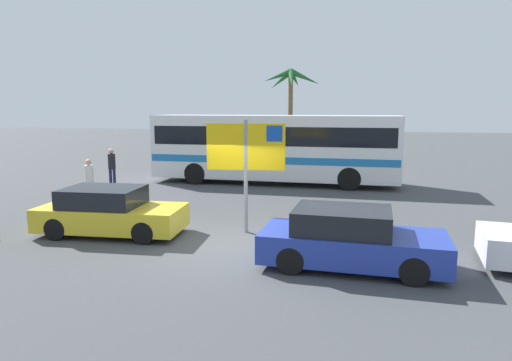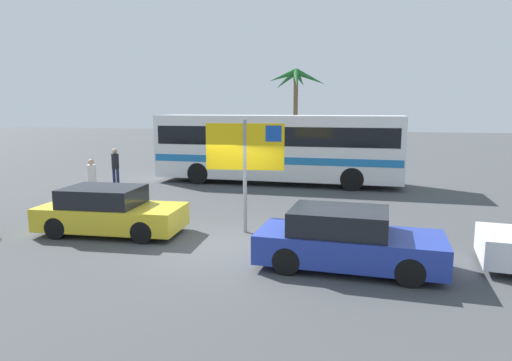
# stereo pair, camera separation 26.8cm
# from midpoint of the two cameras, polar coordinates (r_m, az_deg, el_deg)

# --- Properties ---
(ground) EXTENTS (120.00, 120.00, 0.00)m
(ground) POSITION_cam_midpoint_polar(r_m,az_deg,el_deg) (11.98, -3.56, -8.07)
(ground) COLOR #424447
(bus_front_coach) EXTENTS (11.33, 2.57, 3.17)m
(bus_front_coach) POSITION_cam_midpoint_polar(r_m,az_deg,el_deg) (21.44, 1.94, 4.39)
(bus_front_coach) COLOR white
(bus_front_coach) RESTS_ON ground
(ferry_sign) EXTENTS (2.19, 0.35, 3.20)m
(ferry_sign) POSITION_cam_midpoint_polar(r_m,az_deg,el_deg) (12.77, -1.67, 3.67)
(ferry_sign) COLOR gray
(ferry_sign) RESTS_ON ground
(car_yellow) EXTENTS (4.11, 2.04, 1.32)m
(car_yellow) POSITION_cam_midpoint_polar(r_m,az_deg,el_deg) (13.52, -18.31, -3.75)
(car_yellow) COLOR yellow
(car_yellow) RESTS_ON ground
(car_blue) EXTENTS (4.08, 1.85, 1.32)m
(car_blue) POSITION_cam_midpoint_polar(r_m,az_deg,el_deg) (10.41, 10.88, -7.22)
(car_blue) COLOR #23389E
(car_blue) RESTS_ON ground
(pedestrian_crossing_lot) EXTENTS (0.32, 0.32, 1.66)m
(pedestrian_crossing_lot) POSITION_cam_midpoint_polar(r_m,az_deg,el_deg) (17.96, -20.45, 0.32)
(pedestrian_crossing_lot) COLOR #2D2D33
(pedestrian_crossing_lot) RESTS_ON ground
(pedestrian_by_bus) EXTENTS (0.32, 0.32, 1.74)m
(pedestrian_by_bus) POSITION_cam_midpoint_polar(r_m,az_deg,el_deg) (21.24, -17.85, 1.87)
(pedestrian_by_bus) COLOR #1E2347
(pedestrian_by_bus) RESTS_ON ground
(palm_tree_seaside) EXTENTS (3.83, 4.05, 6.17)m
(palm_tree_seaside) POSITION_cam_midpoint_polar(r_m,az_deg,el_deg) (32.02, 4.02, 11.54)
(palm_tree_seaside) COLOR brown
(palm_tree_seaside) RESTS_ON ground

